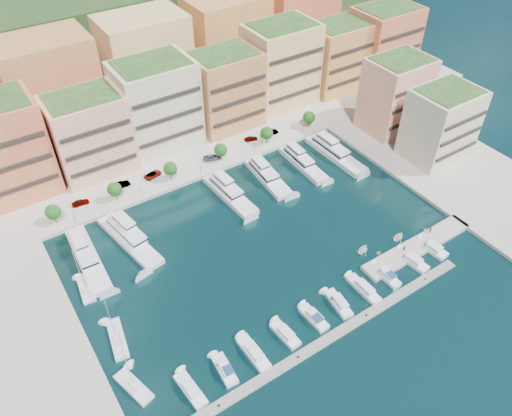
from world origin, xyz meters
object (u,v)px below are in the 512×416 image
object	(u,v)px
tree_5	(309,117)
cruiser_2	(254,353)
cruiser_6	(364,289)
lamppost_3	(254,145)
cruiser_0	(191,390)
tree_3	(221,150)
yacht_1	(128,238)
cruiser_4	(314,318)
cruiser_1	(225,370)
tender_2	(399,237)
tender_3	(425,229)
car_3	(212,157)
cruiser_9	(433,249)
cruiser_7	(386,276)
person_0	(404,248)
cruiser_3	(285,334)
car_4	(251,138)
tree_2	(170,169)
tree_1	(114,189)
car_1	(121,185)
car_5	(270,132)
car_2	(153,174)
car_0	(80,202)
lamppost_0	(73,214)
yacht_0	(86,255)
lamppost_2	(200,166)
sailboat_0	(134,387)
yacht_6	(334,152)
sailboat_1	(118,339)
lamppost_1	(140,188)
yacht_5	(301,161)
tree_0	(53,212)
sailboat_2	(86,290)
tree_4	(267,133)
tender_0	(363,250)
tender_1	(379,253)

from	to	relation	value
tree_5	cruiser_2	size ratio (longest dim) A/B	0.64
cruiser_6	lamppost_3	bearing A→B (deg)	82.13
cruiser_0	cruiser_6	distance (m)	43.11
tree_3	yacht_1	size ratio (longest dim) A/B	0.25
cruiser_4	cruiser_1	bearing A→B (deg)	180.00
tree_3	tender_2	world-z (taller)	tree_3
tender_3	car_3	size ratio (longest dim) A/B	0.27
tree_5	cruiser_9	size ratio (longest dim) A/B	0.74
cruiser_7	person_0	world-z (taller)	person_0
tree_5	tender_3	bearing A→B (deg)	-94.01
yacht_1	tender_3	world-z (taller)	yacht_1
cruiser_3	car_4	size ratio (longest dim) A/B	1.79
tree_2	tree_3	bearing A→B (deg)	0.00
tender_3	tree_1	bearing A→B (deg)	35.84
car_1	person_0	xyz separation A→B (m)	(46.80, -59.35, 0.00)
tree_2	car_1	bearing A→B (deg)	161.07
cruiser_3	car_5	world-z (taller)	car_5
car_2	car_0	bearing A→B (deg)	79.05
lamppost_0	yacht_0	bearing A→B (deg)	-97.15
lamppost_2	cruiser_3	xyz separation A→B (m)	(-11.08, -55.78, -3.28)
lamppost_3	sailboat_0	world-z (taller)	sailboat_0
lamppost_2	cruiser_6	distance (m)	56.83
yacht_6	cruiser_3	world-z (taller)	yacht_6
sailboat_0	tender_2	xyz separation A→B (m)	(70.12, 0.97, 0.07)
sailboat_1	sailboat_0	xyz separation A→B (m)	(-1.43, -11.50, 0.01)
yacht_6	yacht_1	bearing A→B (deg)	-179.98
car_1	person_0	size ratio (longest dim) A/B	3.03
cruiser_0	cruiser_2	xyz separation A→B (m)	(13.98, -0.01, -0.00)
tree_1	car_3	xyz separation A→B (m)	(30.01, 1.94, -3.00)
yacht_1	cruiser_6	size ratio (longest dim) A/B	2.55
yacht_0	cruiser_2	xyz separation A→B (m)	(18.76, -43.03, -0.66)
tree_1	cruiser_7	distance (m)	71.35
lamppost_1	yacht_0	xyz separation A→B (m)	(-19.60, -12.77, -2.62)
tree_2	sailboat_0	world-z (taller)	sailboat_0
yacht_5	cruiser_7	bearing A→B (deg)	-102.41
yacht_5	cruiser_9	xyz separation A→B (m)	(5.41, -44.66, -0.66)
cruiser_2	sailboat_1	xyz separation A→B (m)	(-21.13, 17.96, -0.24)
tree_0	sailboat_2	xyz separation A→B (m)	(-0.98, -24.24, -4.42)
tree_4	tender_0	xyz separation A→B (m)	(-5.53, -49.06, -4.35)
tree_0	cruiser_7	xyz separation A→B (m)	(57.20, -58.10, -4.17)
lamppost_1	cruiser_1	world-z (taller)	lamppost_1
cruiser_9	cruiser_1	bearing A→B (deg)	-179.98
lamppost_3	yacht_6	size ratio (longest dim) A/B	0.18
cruiser_4	tender_1	distance (m)	25.32
tree_4	yacht_0	bearing A→B (deg)	-166.26
yacht_1	cruiser_9	world-z (taller)	yacht_1
cruiser_1	car_3	world-z (taller)	car_3
cruiser_1	car_1	bearing A→B (deg)	85.87
tender_1	yacht_6	bearing A→B (deg)	-42.50
yacht_5	car_0	xyz separation A→B (m)	(-59.62, 16.95, 0.54)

